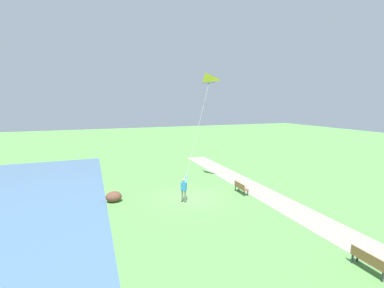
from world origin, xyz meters
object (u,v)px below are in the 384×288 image
Objects in this scene: flying_kite at (206,80)px; park_bench_near_walkway at (241,187)px; person_kite_flyer at (184,188)px; park_bench_far_walkway at (369,260)px; lakeside_shrub at (114,197)px.

flying_kite reaches higher than park_bench_near_walkway.
park_bench_far_walkway is at bearing 114.04° from person_kite_flyer.
flying_kite is 16.14m from park_bench_far_walkway.
flying_kite reaches higher than person_kite_flyer.
park_bench_far_walkway is at bearing 89.13° from park_bench_near_walkway.
person_kite_flyer is 5.15m from lakeside_shrub.
lakeside_shrub is at bearing -20.98° from person_kite_flyer.
park_bench_near_walkway is (-4.81, -0.07, -0.54)m from person_kite_flyer.
park_bench_near_walkway and park_bench_far_walkway have the same top height.
flying_kite is 5.15× the size of park_bench_near_walkway.
park_bench_near_walkway is at bearing 119.14° from flying_kite.
person_kite_flyer is at bearing 45.98° from flying_kite.
flying_kite is at bearing -170.22° from lakeside_shrub.
park_bench_far_walkway is 15.47m from lakeside_shrub.
flying_kite is 5.15× the size of park_bench_far_walkway.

